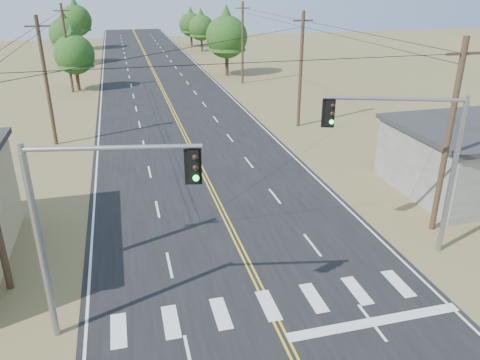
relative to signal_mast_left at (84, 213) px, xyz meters
name	(u,v)px	position (x,y,z in m)	size (l,w,h in m)	color
road	(188,141)	(6.64, 21.92, -5.09)	(15.00, 200.00, 0.02)	black
utility_pole_left_mid	(46,81)	(-3.86, 23.92, 0.01)	(1.80, 0.30, 10.00)	#4C3826
utility_pole_left_far	(67,48)	(-3.86, 43.92, 0.01)	(1.80, 0.30, 10.00)	#4C3826
utility_pole_right_near	(448,138)	(17.14, 3.92, 0.01)	(1.80, 0.30, 10.00)	#4C3826
utility_pole_right_mid	(301,70)	(17.14, 23.92, 0.01)	(1.80, 0.30, 10.00)	#4C3826
utility_pole_right_far	(243,43)	(17.14, 43.92, 0.01)	(1.80, 0.30, 10.00)	#4C3826
signal_mast_left	(84,213)	(0.00, 0.00, 0.00)	(5.75, 1.46, 7.60)	gray
signal_mast_right	(417,150)	(14.41, 2.51, 0.13)	(5.97, 2.29, 7.75)	gray
tree_left_near	(74,50)	(-3.21, 44.77, -0.36)	(4.65, 4.65, 7.76)	#3F2D1E
tree_left_mid	(65,31)	(-5.78, 65.36, -0.05)	(4.96, 4.96, 8.26)	#3F2D1E
tree_left_far	(75,17)	(-5.19, 82.93, 0.82)	(5.81, 5.81, 9.69)	#3F2D1E
tree_right_near	(227,32)	(16.40, 49.68, 0.70)	(5.69, 5.69, 9.48)	#3F2D1E
tree_right_mid	(201,25)	(17.27, 74.32, -0.34)	(4.67, 4.67, 7.78)	#3F2D1E
tree_right_far	(191,22)	(16.56, 82.11, -0.40)	(4.62, 4.62, 7.70)	#3F2D1E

